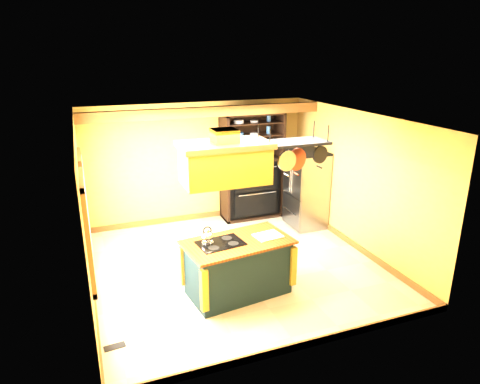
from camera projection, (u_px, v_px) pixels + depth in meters
floor at (236, 265)px, 7.87m from camera, size 5.00×5.00×0.00m
ceiling at (235, 118)px, 7.02m from camera, size 5.00×5.00×0.00m
wall_back at (198, 163)px, 9.66m from camera, size 5.00×0.02×2.70m
wall_front at (306, 258)px, 5.22m from camera, size 5.00×0.02×2.70m
wall_left at (84, 215)px, 6.61m from camera, size 0.02×5.00×2.70m
wall_right at (357, 181)px, 8.28m from camera, size 0.02×5.00×2.70m
ceiling_beam at (206, 112)px, 8.56m from camera, size 5.00×0.15×0.20m
window_near at (88, 231)px, 5.89m from camera, size 0.06×1.06×1.56m
window_far at (85, 199)px, 7.14m from camera, size 0.06×1.06×1.56m
kitchen_island at (238, 267)px, 6.85m from camera, size 1.79×1.15×1.11m
range_hood at (225, 161)px, 6.23m from camera, size 1.33×0.75×0.80m
pot_rack at (293, 148)px, 6.57m from camera, size 1.14×0.54×0.76m
refrigerator at (306, 191)px, 9.45m from camera, size 0.72×0.85×1.67m
hutch at (251, 178)px, 9.96m from camera, size 1.40×0.63×2.47m
floor_register at (115, 347)px, 5.71m from camera, size 0.29×0.15×0.01m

